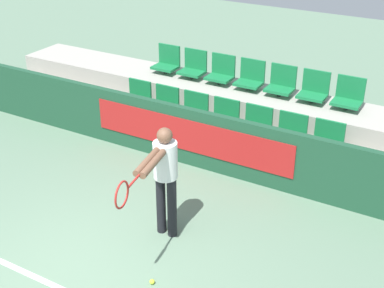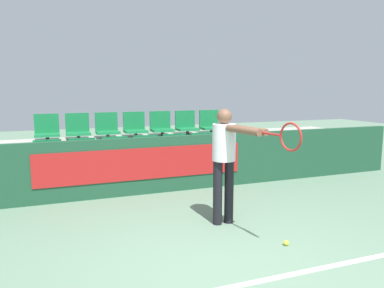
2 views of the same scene
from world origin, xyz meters
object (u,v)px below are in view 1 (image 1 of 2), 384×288
object	(u,v)px
stadium_chair_3	(224,118)
stadium_chair_7	(167,62)
stadium_chair_13	(348,96)
stadium_chair_2	(194,111)
stadium_chair_12	(314,90)
stadium_chair_4	(256,125)
stadium_chair_5	(291,133)
stadium_chair_11	(281,83)
stadium_chair_10	(250,77)
stadium_chair_1	(165,104)
stadium_chair_9	(221,72)
stadium_chair_6	(327,142)
stadium_chair_8	(193,67)
tennis_ball	(152,282)
tennis_player	(163,173)
stadium_chair_0	(138,98)

from	to	relation	value
stadium_chair_3	stadium_chair_7	bearing A→B (deg)	150.02
stadium_chair_7	stadium_chair_13	size ratio (longest dim) A/B	1.00
stadium_chair_2	stadium_chair_12	distance (m)	2.18
stadium_chair_4	stadium_chair_5	bearing A→B (deg)	0.00
stadium_chair_11	stadium_chair_3	bearing A→B (deg)	-120.02
stadium_chair_2	stadium_chair_13	distance (m)	2.73
stadium_chair_2	stadium_chair_11	world-z (taller)	stadium_chair_11
stadium_chair_3	stadium_chair_12	world-z (taller)	stadium_chair_12
stadium_chair_10	stadium_chair_1	bearing A→B (deg)	-139.13
stadium_chair_2	stadium_chair_9	xyz separation A→B (m)	(0.00, 1.07, 0.41)
stadium_chair_9	stadium_chair_7	bearing A→B (deg)	180.00
stadium_chair_6	stadium_chair_8	size ratio (longest dim) A/B	1.00
stadium_chair_9	stadium_chair_3	bearing A→B (deg)	-59.98
stadium_chair_6	tennis_ball	size ratio (longest dim) A/B	8.41
stadium_chair_7	tennis_player	bearing A→B (deg)	-58.40
stadium_chair_6	tennis_player	bearing A→B (deg)	-117.36
stadium_chair_10	stadium_chair_12	distance (m)	1.24
stadium_chair_13	stadium_chair_3	bearing A→B (deg)	-150.02
tennis_player	stadium_chair_8	bearing A→B (deg)	104.14
stadium_chair_11	stadium_chair_13	world-z (taller)	same
stadium_chair_11	tennis_ball	world-z (taller)	stadium_chair_11
stadium_chair_4	tennis_player	size ratio (longest dim) A/B	0.34
stadium_chair_7	tennis_ball	xyz separation A→B (m)	(2.69, -4.66, -1.01)
stadium_chair_10	stadium_chair_11	world-z (taller)	same
stadium_chair_6	stadium_chair_8	world-z (taller)	stadium_chair_8
stadium_chair_2	stadium_chair_6	size ratio (longest dim) A/B	1.00
stadium_chair_7	stadium_chair_11	xyz separation A→B (m)	(2.47, 0.00, 0.00)
stadium_chair_0	stadium_chair_9	size ratio (longest dim) A/B	1.00
stadium_chair_4	stadium_chair_12	world-z (taller)	stadium_chair_12
stadium_chair_3	stadium_chair_10	bearing A→B (deg)	90.00
stadium_chair_2	stadium_chair_1	bearing A→B (deg)	180.00
stadium_chair_6	tennis_ball	xyz separation A→B (m)	(-1.01, -3.59, -0.60)
tennis_ball	stadium_chair_11	bearing A→B (deg)	92.73
stadium_chair_0	stadium_chair_13	bearing A→B (deg)	16.09
stadium_chair_5	stadium_chair_6	xyz separation A→B (m)	(0.62, 0.00, 0.00)
stadium_chair_0	stadium_chair_6	size ratio (longest dim) A/B	1.00
stadium_chair_11	stadium_chair_6	bearing A→B (deg)	-40.87
stadium_chair_4	stadium_chair_11	distance (m)	1.15
stadium_chair_4	stadium_chair_11	bearing A→B (deg)	90.00
stadium_chair_3	tennis_ball	size ratio (longest dim) A/B	8.41
stadium_chair_12	stadium_chair_5	bearing A→B (deg)	-90.00
stadium_chair_10	stadium_chair_3	bearing A→B (deg)	-90.00
stadium_chair_2	stadium_chair_11	bearing A→B (deg)	40.87
stadium_chair_2	stadium_chair_5	world-z (taller)	same
stadium_chair_13	tennis_player	size ratio (longest dim) A/B	0.34
stadium_chair_8	stadium_chair_1	bearing A→B (deg)	-90.00
stadium_chair_5	stadium_chair_9	distance (m)	2.18
stadium_chair_8	stadium_chair_9	world-z (taller)	same
stadium_chair_11	tennis_player	xyz separation A→B (m)	(-0.16, -3.76, -0.03)
stadium_chair_3	stadium_chair_11	distance (m)	1.30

